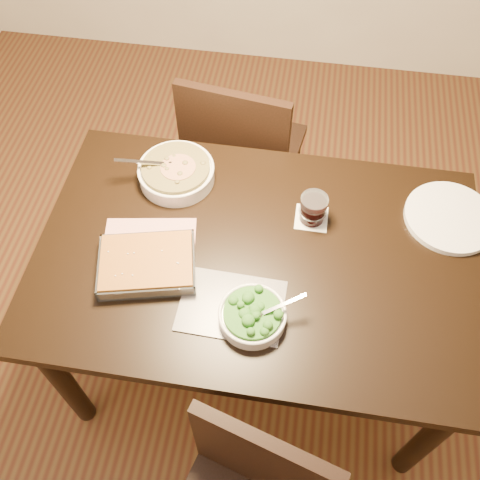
# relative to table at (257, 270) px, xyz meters

# --- Properties ---
(ground) EXTENTS (4.00, 4.00, 0.00)m
(ground) POSITION_rel_table_xyz_m (0.00, 0.00, -0.65)
(ground) COLOR #4B2315
(ground) RESTS_ON ground
(table) EXTENTS (1.40, 0.90, 0.75)m
(table) POSITION_rel_table_xyz_m (0.00, 0.00, 0.00)
(table) COLOR black
(table) RESTS_ON ground
(magazine_a) EXTENTS (0.32, 0.26, 0.01)m
(magazine_a) POSITION_rel_table_xyz_m (-0.35, -0.03, 0.10)
(magazine_a) COLOR #B63437
(magazine_a) RESTS_ON table
(magazine_b) EXTENTS (0.31, 0.23, 0.01)m
(magazine_b) POSITION_rel_table_xyz_m (-0.05, -0.19, 0.10)
(magazine_b) COLOR #292931
(magazine_b) RESTS_ON table
(coaster) EXTENTS (0.11, 0.11, 0.00)m
(coaster) POSITION_rel_table_xyz_m (0.15, 0.16, 0.10)
(coaster) COLOR white
(coaster) RESTS_ON table
(stew_bowl) EXTENTS (0.29, 0.26, 0.10)m
(stew_bowl) POSITION_rel_table_xyz_m (-0.32, 0.26, 0.13)
(stew_bowl) COLOR white
(stew_bowl) RESTS_ON table
(broccoli_bowl) EXTENTS (0.21, 0.20, 0.08)m
(broccoli_bowl) POSITION_rel_table_xyz_m (0.01, -0.23, 0.12)
(broccoli_bowl) COLOR white
(broccoli_bowl) RESTS_ON table
(baking_dish) EXTENTS (0.33, 0.27, 0.05)m
(baking_dish) POSITION_rel_table_xyz_m (-0.33, -0.11, 0.12)
(baking_dish) COLOR silver
(baking_dish) RESTS_ON table
(wine_tumbler) EXTENTS (0.09, 0.09, 0.10)m
(wine_tumbler) POSITION_rel_table_xyz_m (0.15, 0.16, 0.15)
(wine_tumbler) COLOR black
(wine_tumbler) RESTS_ON coaster
(dinner_plate) EXTENTS (0.29, 0.29, 0.02)m
(dinner_plate) POSITION_rel_table_xyz_m (0.60, 0.23, 0.11)
(dinner_plate) COLOR white
(dinner_plate) RESTS_ON table
(chair_far) EXTENTS (0.49, 0.49, 0.93)m
(chair_far) POSITION_rel_table_xyz_m (-0.15, 0.64, -0.14)
(chair_far) COLOR black
(chair_far) RESTS_ON ground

